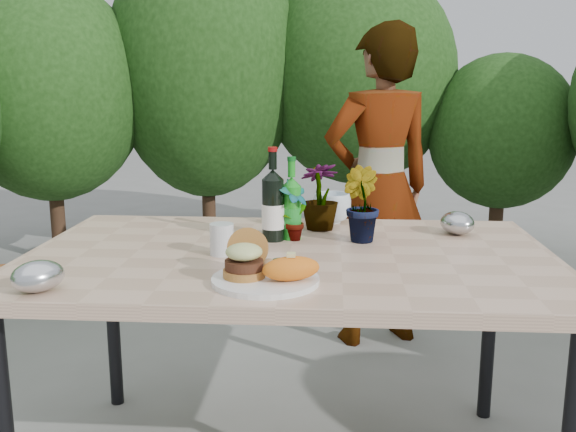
# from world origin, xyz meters

# --- Properties ---
(patio_table) EXTENTS (1.60, 1.00, 0.75)m
(patio_table) POSITION_xyz_m (0.00, 0.00, 0.69)
(patio_table) COLOR tan
(patio_table) RESTS_ON ground
(shrub_hedge) EXTENTS (6.95, 5.16, 2.37)m
(shrub_hedge) POSITION_xyz_m (-0.05, 1.64, 1.17)
(shrub_hedge) COLOR #382316
(shrub_hedge) RESTS_ON ground
(dinner_plate) EXTENTS (0.28, 0.28, 0.01)m
(dinner_plate) POSITION_xyz_m (-0.04, -0.31, 0.76)
(dinner_plate) COLOR white
(dinner_plate) RESTS_ON patio_table
(burger_stack) EXTENTS (0.11, 0.16, 0.11)m
(burger_stack) POSITION_xyz_m (-0.10, -0.29, 0.81)
(burger_stack) COLOR #B7722D
(burger_stack) RESTS_ON dinner_plate
(sweet_potato) EXTENTS (0.17, 0.12, 0.06)m
(sweet_potato) POSITION_xyz_m (0.03, -0.33, 0.80)
(sweet_potato) COLOR orange
(sweet_potato) RESTS_ON dinner_plate
(grilled_veg) EXTENTS (0.08, 0.05, 0.03)m
(grilled_veg) POSITION_xyz_m (-0.03, -0.21, 0.78)
(grilled_veg) COLOR olive
(grilled_veg) RESTS_ON dinner_plate
(wine_bottle) EXTENTS (0.07, 0.07, 0.31)m
(wine_bottle) POSITION_xyz_m (-0.07, 0.15, 0.86)
(wine_bottle) COLOR black
(wine_bottle) RESTS_ON patio_table
(sparkling_water) EXTENTS (0.07, 0.07, 0.27)m
(sparkling_water) POSITION_xyz_m (-0.01, 0.17, 0.85)
(sparkling_water) COLOR #198C1D
(sparkling_water) RESTS_ON patio_table
(plastic_cup) EXTENTS (0.07, 0.07, 0.09)m
(plastic_cup) POSITION_xyz_m (-0.20, -0.04, 0.80)
(plastic_cup) COLOR silver
(plastic_cup) RESTS_ON patio_table
(seedling_left) EXTENTS (0.12, 0.13, 0.20)m
(seedling_left) POSITION_xyz_m (0.00, 0.15, 0.85)
(seedling_left) COLOR #2A581E
(seedling_left) RESTS_ON patio_table
(seedling_mid) EXTENTS (0.17, 0.17, 0.24)m
(seedling_mid) POSITION_xyz_m (0.22, 0.16, 0.87)
(seedling_mid) COLOR #20561D
(seedling_mid) RESTS_ON patio_table
(seedling_right) EXTENTS (0.18, 0.18, 0.24)m
(seedling_right) POSITION_xyz_m (0.09, 0.32, 0.87)
(seedling_right) COLOR #1D521C
(seedling_right) RESTS_ON patio_table
(blue_bowl) EXTENTS (0.18, 0.18, 0.11)m
(blue_bowl) POSITION_xyz_m (0.13, 0.43, 0.80)
(blue_bowl) COLOR silver
(blue_bowl) RESTS_ON patio_table
(foil_packet_left) EXTENTS (0.17, 0.17, 0.08)m
(foil_packet_left) POSITION_xyz_m (-0.60, -0.41, 0.79)
(foil_packet_left) COLOR #BBBEC2
(foil_packet_left) RESTS_ON patio_table
(foil_packet_right) EXTENTS (0.14, 0.16, 0.08)m
(foil_packet_right) POSITION_xyz_m (0.55, 0.28, 0.79)
(foil_packet_right) COLOR #ADB0B4
(foil_packet_right) RESTS_ON patio_table
(person) EXTENTS (0.65, 0.55, 1.53)m
(person) POSITION_xyz_m (0.35, 1.15, 0.76)
(person) COLOR #945C4A
(person) RESTS_ON ground
(terracotta_pot) EXTENTS (0.17, 0.17, 0.14)m
(terracotta_pot) POSITION_xyz_m (-1.90, 1.78, 0.07)
(terracotta_pot) COLOR #B4612E
(terracotta_pot) RESTS_ON ground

